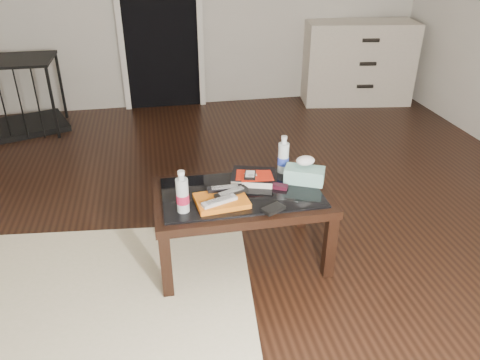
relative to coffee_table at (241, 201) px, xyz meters
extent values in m
plane|color=black|center=(0.09, 0.45, -0.40)|extent=(5.00, 5.00, 0.00)
cube|color=black|center=(-0.31, 2.92, 0.60)|extent=(0.80, 0.05, 2.00)
cube|color=silver|center=(-0.73, 2.89, 0.60)|extent=(0.06, 0.04, 2.04)
cube|color=silver|center=(0.11, 2.89, 0.60)|extent=(0.06, 0.04, 2.04)
cube|color=black|center=(-0.46, -0.26, -0.20)|extent=(0.06, 0.06, 0.40)
cube|color=black|center=(0.46, -0.26, -0.20)|extent=(0.06, 0.06, 0.40)
cube|color=black|center=(-0.46, 0.26, -0.20)|extent=(0.06, 0.06, 0.40)
cube|color=black|center=(0.46, 0.26, -0.20)|extent=(0.06, 0.06, 0.40)
cube|color=black|center=(0.00, 0.00, 0.03)|extent=(1.00, 0.60, 0.05)
cube|color=black|center=(0.00, 0.00, 0.06)|extent=(0.90, 0.50, 0.01)
cube|color=beige|center=(-1.01, -0.30, -0.39)|extent=(2.14, 1.69, 0.01)
cube|color=beige|center=(1.87, 2.68, 0.05)|extent=(1.26, 0.67, 0.90)
cylinder|color=black|center=(1.87, 2.42, -0.15)|extent=(0.18, 0.07, 0.04)
cylinder|color=black|center=(1.87, 2.42, 0.10)|extent=(0.18, 0.07, 0.04)
cylinder|color=black|center=(1.87, 2.42, 0.35)|extent=(0.18, 0.07, 0.04)
cube|color=black|center=(-1.81, 2.45, -0.37)|extent=(1.05, 0.87, 0.06)
cube|color=black|center=(-1.81, 2.45, 0.30)|extent=(1.05, 0.87, 0.02)
cube|color=black|center=(-1.38, 2.17, -0.05)|extent=(0.03, 0.03, 0.70)
cube|color=black|center=(-1.38, 2.73, -0.05)|extent=(0.03, 0.03, 0.70)
cube|color=orange|center=(-0.13, -0.10, 0.08)|extent=(0.30, 0.24, 0.03)
cube|color=#BABBBF|center=(-0.15, -0.15, 0.11)|extent=(0.20, 0.12, 0.02)
cube|color=black|center=(-0.07, -0.07, 0.11)|extent=(0.20, 0.13, 0.02)
cube|color=black|center=(-0.10, -0.01, 0.11)|extent=(0.20, 0.05, 0.02)
cube|color=black|center=(0.09, 0.12, 0.09)|extent=(0.30, 0.27, 0.05)
cube|color=red|center=(0.09, 0.10, 0.11)|extent=(0.22, 0.18, 0.01)
cube|color=black|center=(0.07, 0.08, 0.12)|extent=(0.09, 0.12, 0.02)
cube|color=black|center=(0.23, 0.00, 0.08)|extent=(0.10, 0.08, 0.02)
cube|color=black|center=(0.13, -0.23, 0.07)|extent=(0.14, 0.12, 0.02)
cylinder|color=#B7BFC3|center=(-0.34, -0.14, 0.18)|extent=(0.07, 0.07, 0.24)
cylinder|color=white|center=(0.30, 0.20, 0.18)|extent=(0.08, 0.08, 0.24)
cube|color=teal|center=(0.39, 0.05, 0.11)|extent=(0.26, 0.21, 0.09)
camera|label=1|loc=(-0.45, -2.28, 1.39)|focal=35.00mm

